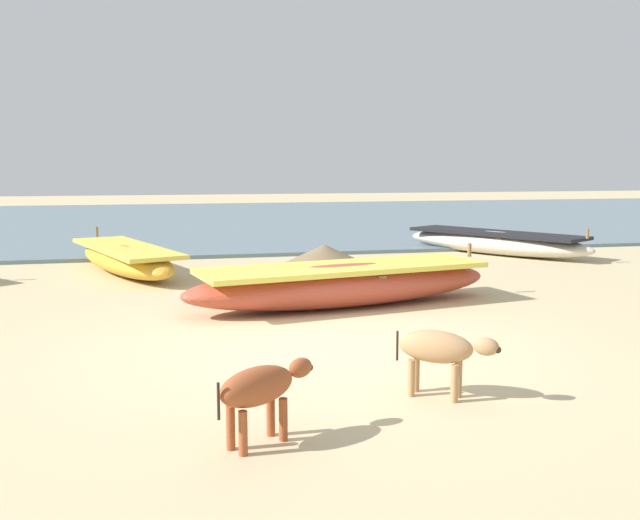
{
  "coord_description": "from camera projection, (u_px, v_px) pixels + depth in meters",
  "views": [
    {
      "loc": [
        -1.61,
        -7.08,
        1.92
      ],
      "look_at": [
        0.57,
        2.36,
        0.6
      ],
      "focal_mm": 39.0,
      "sensor_mm": 36.0,
      "label": 1
    }
  ],
  "objects": [
    {
      "name": "sea_water",
      "position": [
        208.0,
        220.0,
        24.19
      ],
      "size": [
        60.0,
        20.0,
        0.08
      ],
      "primitive_type": "cube",
      "color": "slate",
      "rests_on": "ground"
    },
    {
      "name": "fishing_boat_6",
      "position": [
        495.0,
        242.0,
        15.13
      ],
      "size": [
        3.19,
        4.35,
        0.7
      ],
      "rotation": [
        0.0,
        0.0,
        5.26
      ],
      "color": "beige",
      "rests_on": "ground"
    },
    {
      "name": "debris_pile_0",
      "position": [
        324.0,
        256.0,
        13.22
      ],
      "size": [
        2.18,
        2.18,
        0.43
      ],
      "primitive_type": "cone",
      "rotation": [
        0.0,
        0.0,
        4.52
      ],
      "color": "#7A6647",
      "rests_on": "ground"
    },
    {
      "name": "fishing_boat_1",
      "position": [
        344.0,
        283.0,
        9.55
      ],
      "size": [
        4.67,
        2.02,
        0.77
      ],
      "rotation": [
        0.0,
        0.0,
        0.19
      ],
      "color": "#B74733",
      "rests_on": "ground"
    },
    {
      "name": "calf_near_rust",
      "position": [
        260.0,
        388.0,
        4.77
      ],
      "size": [
        0.79,
        0.59,
        0.56
      ],
      "rotation": [
        0.0,
        0.0,
        0.55
      ],
      "color": "#9E4C28",
      "rests_on": "ground"
    },
    {
      "name": "fishing_boat_5",
      "position": [
        126.0,
        258.0,
        12.46
      ],
      "size": [
        2.33,
        4.28,
        0.69
      ],
      "rotation": [
        0.0,
        0.0,
        1.91
      ],
      "color": "gold",
      "rests_on": "ground"
    },
    {
      "name": "ground",
      "position": [
        318.0,
        346.0,
        7.45
      ],
      "size": [
        80.0,
        80.0,
        0.0
      ],
      "primitive_type": "plane",
      "color": "#CCB789"
    },
    {
      "name": "calf_far_tan",
      "position": [
        439.0,
        350.0,
        5.74
      ],
      "size": [
        0.78,
        0.65,
        0.57
      ],
      "rotation": [
        0.0,
        0.0,
        5.63
      ],
      "color": "tan",
      "rests_on": "ground"
    }
  ]
}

